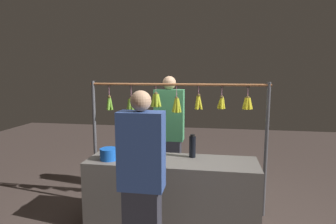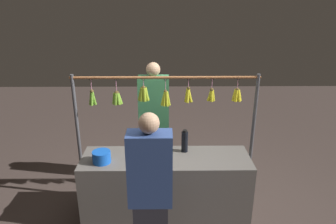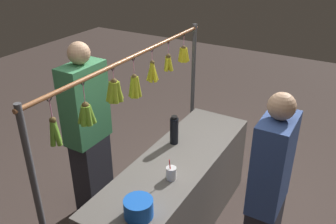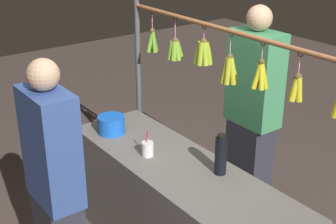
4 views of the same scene
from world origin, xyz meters
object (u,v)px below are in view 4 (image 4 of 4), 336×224
(blue_bucket, at_px, (111,125))
(customer_person, at_px, (56,194))
(vendor_person, at_px, (252,119))
(water_bottle, at_px, (221,155))
(drink_cup, at_px, (148,149))

(blue_bucket, xyz_separation_m, customer_person, (-0.58, 0.72, -0.05))
(vendor_person, xyz_separation_m, customer_person, (-0.02, 1.67, -0.05))
(water_bottle, bearing_deg, drink_cup, 26.77)
(drink_cup, xyz_separation_m, vendor_person, (-0.09, -0.93, 0.02))
(drink_cup, height_order, vendor_person, vendor_person)
(drink_cup, distance_m, vendor_person, 0.93)
(blue_bucket, bearing_deg, drink_cup, -178.43)
(vendor_person, height_order, customer_person, vendor_person)
(blue_bucket, relative_size, vendor_person, 0.12)
(water_bottle, height_order, blue_bucket, water_bottle)
(blue_bucket, relative_size, drink_cup, 1.12)
(water_bottle, height_order, drink_cup, water_bottle)
(blue_bucket, height_order, vendor_person, vendor_person)
(water_bottle, xyz_separation_m, drink_cup, (0.48, 0.24, -0.08))
(drink_cup, distance_m, customer_person, 0.74)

